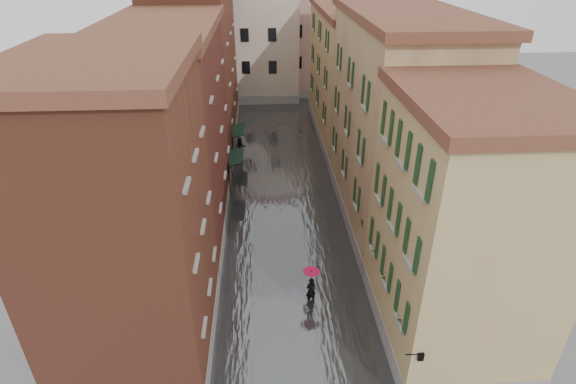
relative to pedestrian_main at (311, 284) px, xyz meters
name	(u,v)px	position (x,y,z in m)	size (l,w,h in m)	color
ground	(294,308)	(-0.88, -0.39, -1.23)	(120.00, 120.00, 0.00)	#5C5D5F
floodwater	(282,188)	(-0.88, 12.61, -1.13)	(10.00, 60.00, 0.20)	#43464A
building_left_near	(128,231)	(-7.88, -2.39, 5.27)	(6.00, 8.00, 13.00)	brown
building_left_mid	(173,135)	(-7.88, 8.61, 5.02)	(6.00, 14.00, 12.50)	#58261B
building_left_far	(199,66)	(-7.88, 23.61, 5.77)	(6.00, 16.00, 14.00)	brown
building_right_near	(460,234)	(6.12, -2.39, 4.52)	(6.00, 8.00, 11.50)	tan
building_right_mid	(394,127)	(6.12, 8.61, 5.27)	(6.00, 14.00, 13.00)	tan
building_right_far	(350,77)	(6.12, 23.61, 4.52)	(6.00, 16.00, 11.50)	tan
building_end_cream	(246,41)	(-3.88, 37.61, 5.27)	(12.00, 9.00, 13.00)	beige
building_end_pink	(319,42)	(5.12, 39.61, 4.77)	(10.00, 9.00, 12.00)	#A87E76
awning_near	(236,158)	(-4.37, 13.29, 1.24)	(1.09, 3.00, 2.80)	black
awning_far	(238,131)	(-4.37, 18.92, 1.24)	(1.09, 3.09, 2.80)	black
wall_lantern	(420,356)	(3.45, -6.39, 1.78)	(0.71, 0.22, 0.35)	black
window_planters	(376,245)	(3.24, 0.08, 2.28)	(0.59, 10.47, 0.84)	brown
pedestrian_main	(311,284)	(0.00, 0.00, 0.00)	(0.89, 0.89, 2.06)	black
pedestrian_far	(241,147)	(-4.22, 18.87, -0.33)	(0.88, 0.68, 1.80)	black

